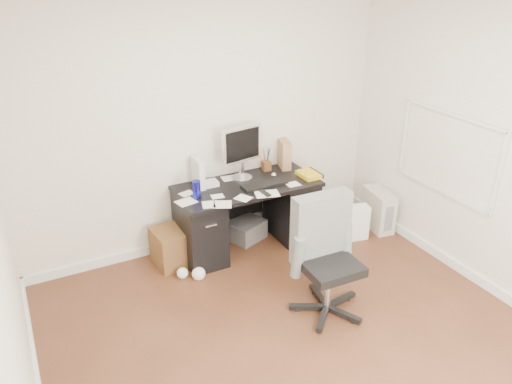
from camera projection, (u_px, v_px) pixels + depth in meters
ground at (305, 348)px, 4.10m from camera, size 4.00×4.00×0.00m
room_shell at (317, 158)px, 3.43m from camera, size 4.02×4.02×2.71m
desk at (247, 214)px, 5.38m from camera, size 1.50×0.70×0.75m
loose_papers at (232, 190)px, 5.10m from camera, size 1.10×0.60×0.00m
lcd_monitor at (241, 153)px, 5.23m from camera, size 0.51×0.34×0.59m
keyboard at (264, 184)px, 5.19m from camera, size 0.50×0.18×0.03m
computer_mouse at (274, 175)px, 5.37m from camera, size 0.08×0.08×0.06m
travel_mug at (197, 190)px, 4.89m from camera, size 0.09×0.09×0.18m
white_binder at (198, 173)px, 5.12m from camera, size 0.13×0.27×0.30m
magazine_file at (284, 154)px, 5.59m from camera, size 0.20×0.30×0.32m
pen_cup at (266, 159)px, 5.51m from camera, size 0.11×0.11×0.26m
yellow_book at (309, 174)px, 5.41m from camera, size 0.21×0.26×0.04m
paper_remote at (267, 193)px, 5.01m from camera, size 0.28×0.25×0.02m
office_chair at (330, 260)px, 4.30m from camera, size 0.64×0.64×1.09m
pc_tower at (378, 210)px, 5.83m from camera, size 0.28×0.49×0.46m
shopping_bag at (355, 223)px, 5.61m from camera, size 0.33×0.27×0.40m
wicker_basket at (174, 246)px, 5.17m from camera, size 0.42×0.42×0.39m
desk_printer at (247, 230)px, 5.64m from camera, size 0.46×0.42×0.22m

